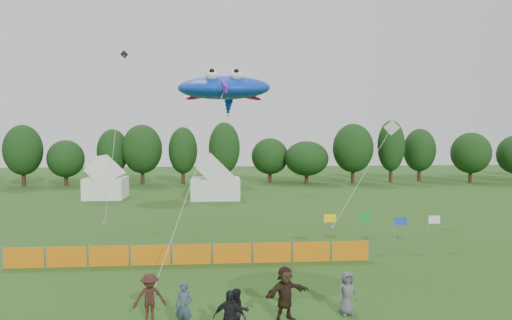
{
  "coord_description": "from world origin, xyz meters",
  "views": [
    {
      "loc": [
        -1.79,
        -15.51,
        6.33
      ],
      "look_at": [
        0.0,
        6.0,
        5.2
      ],
      "focal_mm": 32.0,
      "sensor_mm": 36.0,
      "label": 1
    }
  ],
  "objects": [
    {
      "name": "spectator_c",
      "position": [
        -4.12,
        -0.09,
        0.85
      ],
      "size": [
        1.2,
        0.85,
        1.69
      ],
      "primitive_type": "imported",
      "rotation": [
        0.0,
        0.0,
        0.22
      ],
      "color": "#341C15",
      "rests_on": "ground"
    },
    {
      "name": "treeline",
      "position": [
        1.61,
        44.93,
        4.18
      ],
      "size": [
        104.57,
        8.78,
        8.36
      ],
      "color": "#382314",
      "rests_on": "ground"
    },
    {
      "name": "tent_left",
      "position": [
        -13.2,
        31.74,
        1.76
      ],
      "size": [
        3.95,
        3.95,
        3.48
      ],
      "color": "white",
      "rests_on": "ground"
    },
    {
      "name": "spectator_b",
      "position": [
        -1.19,
        -1.41,
        0.76
      ],
      "size": [
        0.86,
        0.73,
        1.52
      ],
      "primitive_type": "imported",
      "rotation": [
        0.0,
        0.0,
        0.24
      ],
      "color": "black",
      "rests_on": "ground"
    },
    {
      "name": "flag_row",
      "position": [
        7.12,
        9.06,
        1.32
      ],
      "size": [
        6.73,
        0.25,
        2.03
      ],
      "color": "gray",
      "rests_on": "ground"
    },
    {
      "name": "spectator_f",
      "position": [
        0.48,
        -0.28,
        0.94
      ],
      "size": [
        1.8,
        1.26,
        1.87
      ],
      "primitive_type": "imported",
      "rotation": [
        0.0,
        0.0,
        0.46
      ],
      "color": "black",
      "rests_on": "ground"
    },
    {
      "name": "ground",
      "position": [
        0.0,
        0.0,
        0.0
      ],
      "size": [
        160.0,
        160.0,
        0.0
      ],
      "primitive_type": "plane",
      "color": "#234C16",
      "rests_on": "ground"
    },
    {
      "name": "barrier_fence",
      "position": [
        -3.11,
        6.92,
        0.5
      ],
      "size": [
        17.9,
        0.06,
        1.0
      ],
      "color": "orange",
      "rests_on": "ground"
    },
    {
      "name": "stingray_kite",
      "position": [
        -1.42,
        11.02,
        9.05
      ],
      "size": [
        5.99,
        15.17,
        10.03
      ],
      "color": "blue",
      "rests_on": "ground"
    },
    {
      "name": "small_kite_white",
      "position": [
        10.2,
        18.07,
        5.11
      ],
      "size": [
        6.54,
        4.54,
        7.63
      ],
      "color": "silver",
      "rests_on": "ground"
    },
    {
      "name": "spectator_a",
      "position": [
        -2.91,
        -0.95,
        0.82
      ],
      "size": [
        0.7,
        0.58,
        1.65
      ],
      "primitive_type": "imported",
      "rotation": [
        0.0,
        0.0,
        -0.37
      ],
      "color": "#344357",
      "rests_on": "ground"
    },
    {
      "name": "small_kite_dark",
      "position": [
        -9.91,
        21.67,
        7.06
      ],
      "size": [
        0.72,
        7.23,
        13.74
      ],
      "color": "black",
      "rests_on": "ground"
    },
    {
      "name": "tent_right",
      "position": [
        -2.07,
        30.39,
        1.75
      ],
      "size": [
        4.9,
        3.92,
        3.46
      ],
      "color": "silver",
      "rests_on": "ground"
    },
    {
      "name": "spectator_e",
      "position": [
        2.75,
        0.07,
        0.77
      ],
      "size": [
        0.83,
        0.63,
        1.54
      ],
      "primitive_type": "imported",
      "rotation": [
        0.0,
        0.0,
        0.2
      ],
      "color": "#525258",
      "rests_on": "ground"
    },
    {
      "name": "spectator_d",
      "position": [
        -1.47,
        -2.06,
        0.86
      ],
      "size": [
        1.08,
        0.63,
        1.72
      ],
      "primitive_type": "imported",
      "rotation": [
        0.0,
        0.0,
        -0.22
      ],
      "color": "black",
      "rests_on": "ground"
    }
  ]
}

